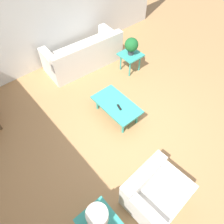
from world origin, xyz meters
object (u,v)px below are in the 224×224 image
Objects in this scene: sofa at (84,55)px; coffee_table at (117,105)px; armchair at (154,193)px; side_table_lamp at (99,223)px; table_lamp at (97,217)px; side_table_plant at (131,57)px; potted_plant at (131,45)px.

coffee_table is (-1.90, 0.51, 0.03)m from sofa.
armchair is at bearing 74.55° from sofa.
armchair is 1.00m from side_table_lamp.
sofa is at bearing -32.70° from table_lamp.
side_table_plant is (0.95, -1.30, 0.09)m from coffee_table.
side_table_lamp reaches higher than coffee_table.
table_lamp is (-2.52, 3.02, 0.01)m from potted_plant.
sofa is 1.24m from side_table_plant.
coffee_table is at bearing 78.30° from sofa.
armchair is at bearing 143.08° from side_table_plant.
potted_plant is at bearing 49.44° from armchair.
side_table_lamp is 0.35m from table_lamp.
armchair is at bearing 157.29° from coffee_table.
armchair is at bearing -101.78° from side_table_lamp.
potted_plant is at bearing -50.12° from side_table_lamp.
sofa reaches higher than coffee_table.
sofa is at bearing -32.70° from side_table_lamp.
sofa is 4.85× the size of table_lamp.
table_lamp is at bearing -90.00° from side_table_lamp.
side_table_lamp is (0.20, 0.97, 0.15)m from armchair.
armchair is (-3.67, 1.25, -0.03)m from sofa.
armchair reaches higher than side_table_lamp.
potted_plant is at bearing 135.00° from side_table_plant.
potted_plant reaches higher than armchair.
table_lamp is at bearing 129.88° from side_table_plant.
potted_plant is (2.72, -2.05, 0.48)m from armchair.
side_table_plant is at bearing -53.89° from coffee_table.
side_table_lamp is 1.21× the size of table_lamp.
armchair reaches higher than coffee_table.
armchair is 1.85× the size of side_table_lamp.
side_table_plant is (-0.95, -0.79, 0.12)m from sofa.
side_table_lamp is at bearing 90.00° from table_lamp.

